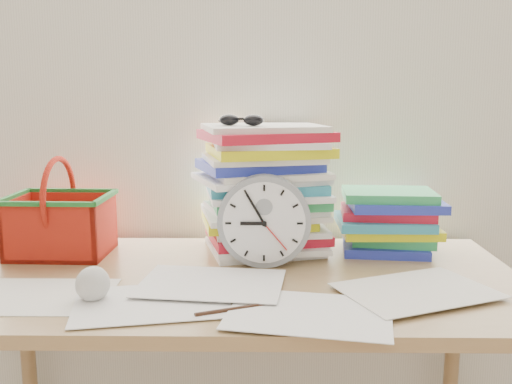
{
  "coord_description": "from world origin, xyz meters",
  "views": [
    {
      "loc": [
        0.07,
        0.27,
        1.19
      ],
      "look_at": [
        0.06,
        1.6,
        0.96
      ],
      "focal_mm": 40.0,
      "sensor_mm": 36.0,
      "label": 1
    }
  ],
  "objects_px": {
    "clock": "(264,221)",
    "book_stack": "(390,221)",
    "basket": "(60,207)",
    "paper_stack": "(263,189)",
    "desk": "(233,304)"
  },
  "relations": [
    {
      "from": "paper_stack",
      "to": "clock",
      "type": "relative_size",
      "value": 1.49
    },
    {
      "from": "desk",
      "to": "book_stack",
      "type": "xyz_separation_m",
      "value": [
        0.43,
        0.22,
        0.16
      ]
    },
    {
      "from": "clock",
      "to": "book_stack",
      "type": "height_order",
      "value": "clock"
    },
    {
      "from": "paper_stack",
      "to": "book_stack",
      "type": "relative_size",
      "value": 1.24
    },
    {
      "from": "clock",
      "to": "basket",
      "type": "distance_m",
      "value": 0.56
    },
    {
      "from": "desk",
      "to": "paper_stack",
      "type": "relative_size",
      "value": 4.0
    },
    {
      "from": "clock",
      "to": "book_stack",
      "type": "relative_size",
      "value": 0.83
    },
    {
      "from": "desk",
      "to": "paper_stack",
      "type": "xyz_separation_m",
      "value": [
        0.07,
        0.23,
        0.25
      ]
    },
    {
      "from": "book_stack",
      "to": "desk",
      "type": "bearing_deg",
      "value": -152.25
    },
    {
      "from": "desk",
      "to": "basket",
      "type": "height_order",
      "value": "basket"
    },
    {
      "from": "clock",
      "to": "desk",
      "type": "bearing_deg",
      "value": -133.49
    },
    {
      "from": "clock",
      "to": "book_stack",
      "type": "bearing_deg",
      "value": 22.42
    },
    {
      "from": "desk",
      "to": "clock",
      "type": "height_order",
      "value": "clock"
    },
    {
      "from": "desk",
      "to": "clock",
      "type": "distance_m",
      "value": 0.22
    },
    {
      "from": "basket",
      "to": "paper_stack",
      "type": "bearing_deg",
      "value": 6.96
    }
  ]
}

